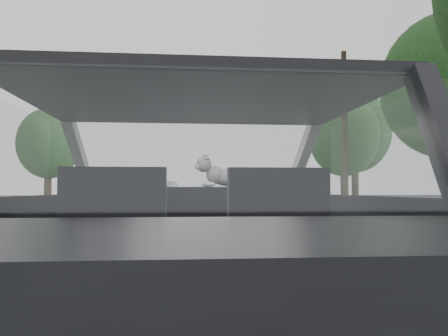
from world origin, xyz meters
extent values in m
cube|color=black|center=(0.00, 0.00, 0.72)|extent=(1.80, 4.00, 1.45)
cube|color=black|center=(0.00, 0.62, 0.85)|extent=(1.58, 0.45, 0.30)
cube|color=black|center=(-0.40, -0.29, 0.88)|extent=(0.50, 0.72, 0.42)
cube|color=black|center=(0.40, -0.29, 0.88)|extent=(0.50, 0.72, 0.42)
torus|color=black|center=(-0.40, 0.33, 0.92)|extent=(0.36, 0.36, 0.04)
ellipsoid|color=#979797|center=(0.30, 0.61, 1.08)|extent=(0.55, 0.28, 0.23)
cube|color=gray|center=(4.30, 10.00, 0.58)|extent=(0.05, 90.00, 0.32)
imported|color=#A3A4A6|center=(-1.18, 16.00, 0.66)|extent=(2.11, 4.21, 1.33)
cube|color=#0F4716|center=(6.66, 25.44, 1.10)|extent=(0.38, 0.86, 2.20)
cylinder|color=black|center=(7.31, 16.85, 3.69)|extent=(0.28, 0.28, 7.38)
camera|label=1|loc=(-0.07, -2.53, 0.98)|focal=35.00mm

